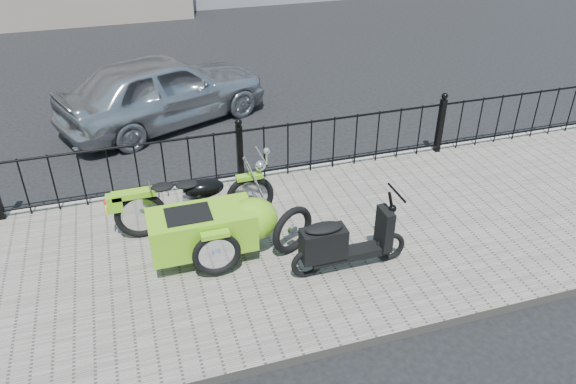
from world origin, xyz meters
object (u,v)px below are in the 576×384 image
object	(u,v)px
sedan_car	(163,90)
motorcycle_sidecar	(214,221)
scooter	(342,244)
spare_tire	(293,230)

from	to	relation	value
sedan_car	motorcycle_sidecar	bearing A→B (deg)	159.02
motorcycle_sidecar	scooter	bearing A→B (deg)	-30.95
motorcycle_sidecar	spare_tire	distance (m)	1.01
motorcycle_sidecar	spare_tire	world-z (taller)	motorcycle_sidecar
spare_tire	sedan_car	distance (m)	4.96
motorcycle_sidecar	sedan_car	bearing A→B (deg)	91.21
scooter	sedan_car	distance (m)	5.60
sedan_car	scooter	bearing A→B (deg)	173.47
spare_tire	motorcycle_sidecar	bearing A→B (deg)	162.31
scooter	spare_tire	bearing A→B (deg)	130.25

